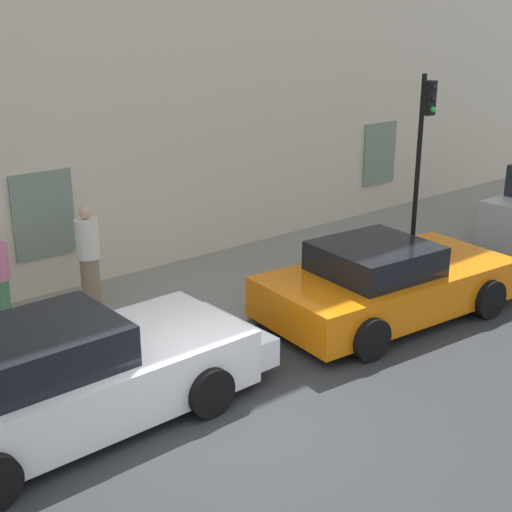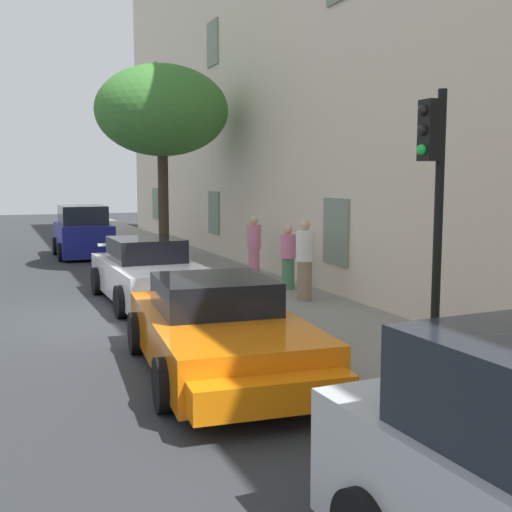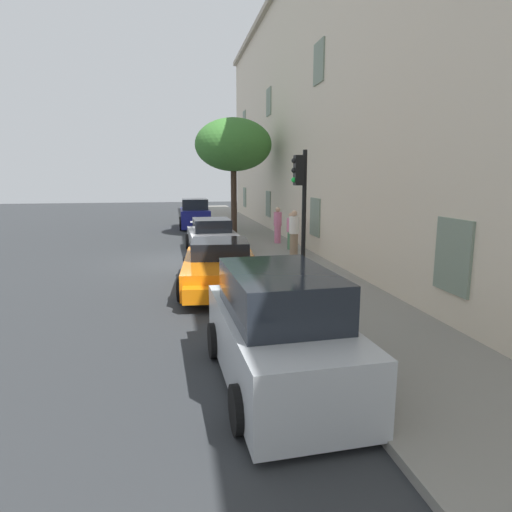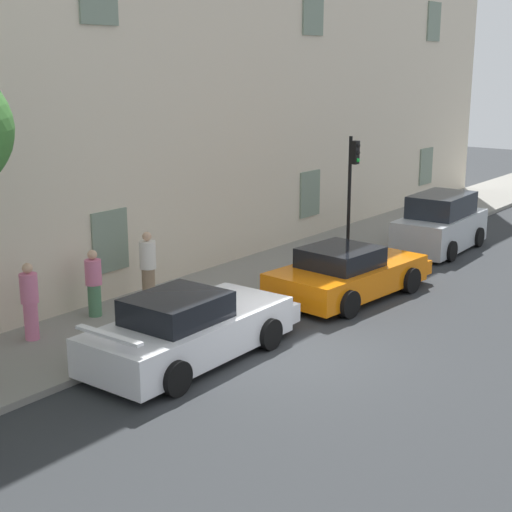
# 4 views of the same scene
# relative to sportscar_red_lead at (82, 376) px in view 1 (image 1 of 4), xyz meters

# --- Properties ---
(ground_plane) EXTENTS (80.00, 80.00, 0.00)m
(ground_plane) POSITION_rel_sportscar_red_lead_xyz_m (1.34, -1.36, -0.62)
(ground_plane) COLOR #2B2D30
(sidewalk) EXTENTS (60.00, 3.15, 0.14)m
(sidewalk) POSITION_rel_sportscar_red_lead_xyz_m (1.34, 2.39, -0.55)
(sidewalk) COLOR gray
(sidewalk) RESTS_ON ground
(sportscar_red_lead) EXTENTS (5.03, 2.17, 1.43)m
(sportscar_red_lead) POSITION_rel_sportscar_red_lead_xyz_m (0.00, 0.00, 0.00)
(sportscar_red_lead) COLOR white
(sportscar_red_lead) RESTS_ON ground
(sportscar_yellow_flank) EXTENTS (4.91, 2.56, 1.34)m
(sportscar_yellow_flank) POSITION_rel_sportscar_red_lead_xyz_m (5.60, -0.29, -0.02)
(sportscar_yellow_flank) COLOR orange
(sportscar_yellow_flank) RESTS_ON ground
(traffic_light) EXTENTS (0.22, 0.36, 3.62)m
(traffic_light) POSITION_rel_sportscar_red_lead_xyz_m (8.18, 1.29, 2.00)
(traffic_light) COLOR black
(traffic_light) RESTS_ON sidewalk
(pedestrian_strolling) EXTENTS (0.51, 0.51, 1.76)m
(pedestrian_strolling) POSITION_rel_sportscar_red_lead_xyz_m (1.66, 3.00, 0.42)
(pedestrian_strolling) COLOR #8C7259
(pedestrian_strolling) RESTS_ON sidewalk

